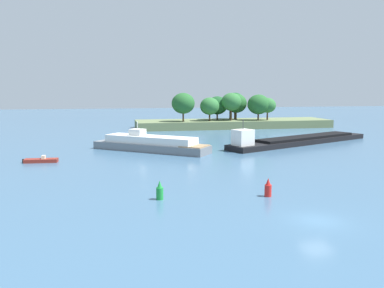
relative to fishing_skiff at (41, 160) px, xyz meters
name	(u,v)px	position (x,y,z in m)	size (l,w,h in m)	color
ground_plane	(318,221)	(26.97, -32.49, -0.29)	(400.00, 400.00, 0.00)	#3D607F
treeline_island	(231,114)	(43.42, 46.58, 3.48)	(54.89, 13.12, 9.81)	#66754C
fishing_skiff	(41,160)	(0.00, 0.00, 0.00)	(5.07, 1.83, 1.03)	maroon
cargo_barge	(298,140)	(46.50, 10.89, 0.53)	(34.98, 19.54, 5.58)	black
white_riverboat	(151,144)	(17.05, 7.85, 0.95)	(19.97, 16.95, 5.15)	slate
channel_buoy_red	(268,189)	(25.82, -24.56, 0.52)	(0.70, 0.70, 1.90)	red
channel_buoy_green	(160,191)	(14.93, -23.54, 0.52)	(0.70, 0.70, 1.90)	green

